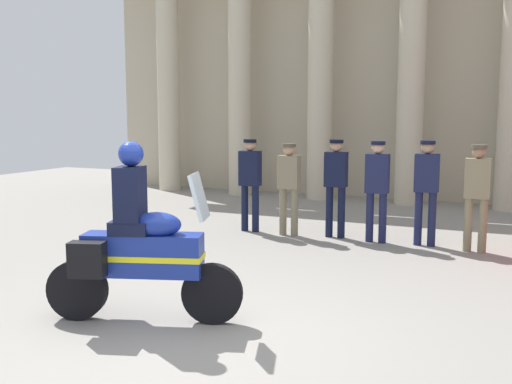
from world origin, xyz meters
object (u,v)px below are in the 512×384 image
at_px(officer_in_row_1, 289,182).
at_px(motorcycle_with_rider, 136,247).
at_px(officer_in_row_2, 336,180).
at_px(officer_in_row_0, 250,177).
at_px(officer_in_row_4, 426,184).
at_px(officer_in_row_3, 377,183).
at_px(officer_in_row_5, 477,189).

relative_size(officer_in_row_1, motorcycle_with_rider, 0.82).
bearing_deg(officer_in_row_2, officer_in_row_0, 3.15).
relative_size(officer_in_row_4, motorcycle_with_rider, 0.86).
height_order(officer_in_row_0, officer_in_row_2, officer_in_row_2).
relative_size(officer_in_row_3, motorcycle_with_rider, 0.85).
bearing_deg(officer_in_row_3, officer_in_row_1, 1.59).
bearing_deg(officer_in_row_2, officer_in_row_3, 171.14).
bearing_deg(motorcycle_with_rider, officer_in_row_3, 54.89).
bearing_deg(officer_in_row_1, motorcycle_with_rider, 90.72).
xyz_separation_m(officer_in_row_0, officer_in_row_3, (2.35, 0.01, 0.00)).
relative_size(officer_in_row_3, officer_in_row_4, 0.99).
relative_size(officer_in_row_1, officer_in_row_5, 0.97).
xyz_separation_m(officer_in_row_0, officer_in_row_2, (1.60, 0.11, 0.01)).
height_order(officer_in_row_3, officer_in_row_4, officer_in_row_4).
bearing_deg(officer_in_row_1, officer_in_row_2, -168.92).
xyz_separation_m(officer_in_row_1, motorcycle_with_rider, (0.13, -4.78, -0.18)).
distance_m(officer_in_row_0, officer_in_row_1, 0.79).
bearing_deg(officer_in_row_4, officer_in_row_1, 2.76).
relative_size(officer_in_row_0, officer_in_row_4, 0.98).
distance_m(officer_in_row_0, officer_in_row_3, 2.35).
height_order(officer_in_row_2, officer_in_row_4, officer_in_row_4).
xyz_separation_m(officer_in_row_4, motorcycle_with_rider, (-2.22, -4.92, -0.23)).
bearing_deg(officer_in_row_5, officer_in_row_4, -11.54).
distance_m(officer_in_row_4, motorcycle_with_rider, 5.41).
bearing_deg(motorcycle_with_rider, officer_in_row_4, 47.04).
bearing_deg(officer_in_row_3, officer_in_row_0, -0.68).
distance_m(officer_in_row_3, officer_in_row_5, 1.59).
relative_size(officer_in_row_1, officer_in_row_4, 0.95).
height_order(officer_in_row_1, officer_in_row_2, officer_in_row_2).
relative_size(officer_in_row_2, officer_in_row_4, 0.99).
distance_m(officer_in_row_2, officer_in_row_4, 1.54).
height_order(officer_in_row_0, officer_in_row_3, officer_in_row_3).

